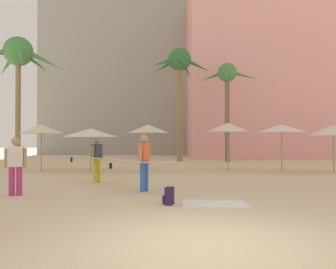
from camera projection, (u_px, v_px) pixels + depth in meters
ground at (207, 246)px, 5.35m from camera, size 120.00×120.00×0.00m
hotel_pink at (278, 76)px, 32.87m from camera, size 16.21×10.00×14.81m
hotel_tower_gray at (131, 2)px, 40.74m from camera, size 17.91×8.82×34.30m
palm_tree_far_left at (227, 82)px, 25.31m from camera, size 4.03×3.91×6.95m
palm_tree_left at (179, 70)px, 24.51m from camera, size 4.21×4.15×7.81m
palm_tree_center at (19, 58)px, 23.92m from camera, size 5.63×5.67×8.40m
cafe_umbrella_0 at (41, 129)px, 18.15m from camera, size 2.27×2.27×2.34m
cafe_umbrella_1 at (228, 127)px, 18.29m from camera, size 2.27×2.27×2.42m
cafe_umbrella_2 at (333, 130)px, 17.37m from camera, size 2.43×2.43×2.30m
cafe_umbrella_3 at (148, 129)px, 17.71m from camera, size 2.06×2.06×2.31m
cafe_umbrella_4 at (91, 133)px, 17.72m from camera, size 2.73×2.73×2.11m
cafe_umbrella_6 at (282, 128)px, 17.35m from camera, size 2.38×2.38×2.30m
beach_towel at (214, 203)px, 8.82m from camera, size 1.59×0.98×0.01m
backpack at (169, 196)px, 8.70m from camera, size 0.29×0.33×0.42m
person_mid_center at (144, 161)px, 10.78m from camera, size 2.84×1.75×1.72m
person_near_left at (96, 158)px, 12.98m from camera, size 2.72×1.82×1.67m
person_mid_left at (16, 164)px, 10.11m from camera, size 0.61×0.30×1.64m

